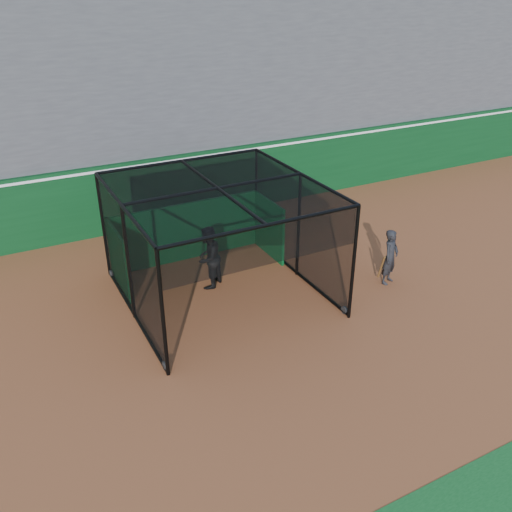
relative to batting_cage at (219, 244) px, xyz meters
name	(u,v)px	position (x,y,z in m)	size (l,w,h in m)	color
ground	(291,337)	(0.70, -2.76, -1.61)	(120.00, 120.00, 0.00)	brown
outfield_wall	(173,187)	(0.70, 5.74, -0.32)	(50.00, 0.50, 2.50)	#0A3A17
grandstand	(134,81)	(0.70, 9.52, 2.86)	(50.00, 7.85, 8.95)	#4C4C4F
batting_cage	(219,244)	(0.00, 0.00, 0.00)	(5.18, 5.44, 3.23)	black
batter	(208,258)	(-0.11, 0.58, -0.67)	(0.92, 0.71, 1.88)	black
on_deck_player	(390,257)	(4.70, -1.68, -0.76)	(0.73, 0.63, 1.70)	black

